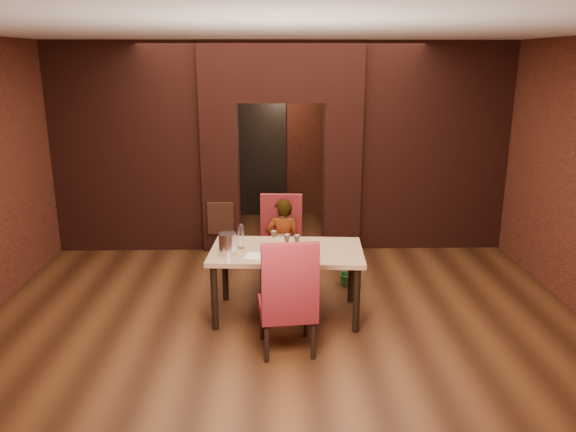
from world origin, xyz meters
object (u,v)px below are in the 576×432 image
object	(u,v)px
person_seated	(283,244)
wine_glass_b	(287,242)
chair_near	(287,294)
water_bottle	(241,236)
dining_table	(287,282)
chair_far	(281,244)
wine_bucket	(228,244)
wine_glass_c	(297,243)
wine_glass_a	(274,239)
potted_plant	(348,272)

from	to	relation	value
person_seated	wine_glass_b	bearing A→B (deg)	92.61
chair_near	water_bottle	world-z (taller)	chair_near
wine_glass_b	water_bottle	xyz separation A→B (m)	(-0.53, 0.08, 0.05)
dining_table	chair_far	xyz separation A→B (m)	(-0.06, 0.84, 0.20)
wine_bucket	dining_table	bearing A→B (deg)	13.33
chair_far	wine_glass_c	world-z (taller)	chair_far
wine_glass_a	wine_glass_c	world-z (taller)	wine_glass_a
dining_table	chair_near	distance (m)	0.85
wine_glass_b	potted_plant	distance (m)	1.43
wine_glass_c	water_bottle	world-z (taller)	water_bottle
person_seated	chair_far	bearing A→B (deg)	-58.26
dining_table	chair_near	world-z (taller)	chair_near
wine_glass_b	chair_near	bearing A→B (deg)	-91.19
wine_glass_b	water_bottle	bearing A→B (deg)	171.50
dining_table	water_bottle	xyz separation A→B (m)	(-0.53, 0.07, 0.55)
potted_plant	person_seated	bearing A→B (deg)	-173.30
wine_glass_c	water_bottle	bearing A→B (deg)	169.84
person_seated	dining_table	bearing A→B (deg)	92.34
dining_table	wine_glass_c	distance (m)	0.52
wine_bucket	potted_plant	size ratio (longest dim) A/B	0.66
chair_far	wine_glass_a	world-z (taller)	chair_far
chair_near	wine_glass_b	world-z (taller)	chair_near
person_seated	wine_glass_c	world-z (taller)	person_seated
wine_glass_a	water_bottle	distance (m)	0.38
wine_glass_c	wine_bucket	bearing A→B (deg)	-171.86
dining_table	wine_glass_c	xyz separation A→B (m)	(0.12, -0.05, 0.50)
chair_far	wine_glass_b	xyz separation A→B (m)	(0.07, -0.85, 0.30)
chair_far	wine_bucket	world-z (taller)	chair_far
wine_bucket	potted_plant	bearing A→B (deg)	35.03
chair_near	potted_plant	world-z (taller)	chair_near
chair_far	wine_glass_a	distance (m)	0.80
water_bottle	wine_glass_b	bearing A→B (deg)	-8.50
person_seated	wine_glass_b	xyz separation A→B (m)	(0.04, -0.80, 0.30)
chair_near	wine_bucket	distance (m)	0.98
wine_glass_a	wine_bucket	world-z (taller)	wine_bucket
chair_near	person_seated	xyz separation A→B (m)	(-0.02, 1.61, -0.01)
wine_glass_c	potted_plant	bearing A→B (deg)	52.37
person_seated	potted_plant	distance (m)	0.98
chair_far	wine_glass_b	world-z (taller)	chair_far
chair_near	dining_table	bearing A→B (deg)	-97.19
wine_glass_a	potted_plant	bearing A→B (deg)	38.66
wine_glass_c	wine_glass_a	bearing A→B (deg)	150.68
dining_table	wine_glass_a	size ratio (longest dim) A/B	9.15
wine_glass_a	water_bottle	bearing A→B (deg)	-174.90
water_bottle	potted_plant	xyz separation A→B (m)	(1.37, 0.83, -0.78)
wine_glass_a	wine_glass_b	size ratio (longest dim) A/B	1.03
chair_near	water_bottle	distance (m)	1.08
chair_near	water_bottle	bearing A→B (deg)	-66.27
wine_bucket	water_bottle	bearing A→B (deg)	59.50
chair_near	wine_glass_b	xyz separation A→B (m)	(0.02, 0.81, 0.29)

